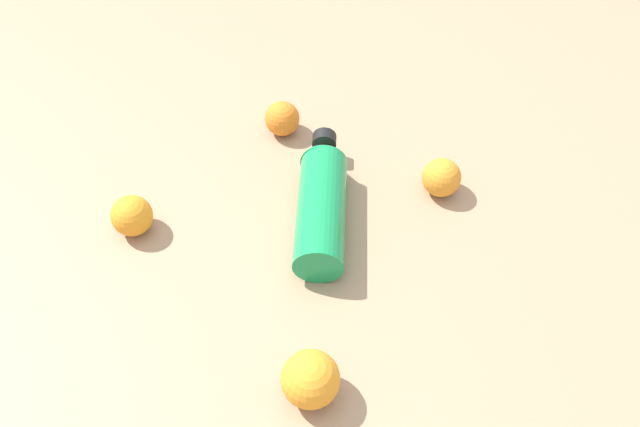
{
  "coord_description": "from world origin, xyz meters",
  "views": [
    {
      "loc": [
        -0.29,
        0.63,
        0.87
      ],
      "look_at": [
        -0.02,
        0.0,
        0.04
      ],
      "focal_mm": 37.49,
      "sensor_mm": 36.0,
      "label": 1
    }
  ],
  "objects_px": {
    "water_bottle": "(321,202)",
    "orange_2": "(132,216)",
    "orange_0": "(311,379)",
    "orange_1": "(441,177)",
    "orange_3": "(282,119)"
  },
  "relations": [
    {
      "from": "orange_1",
      "to": "orange_3",
      "type": "height_order",
      "value": "orange_1"
    },
    {
      "from": "orange_3",
      "to": "orange_1",
      "type": "bearing_deg",
      "value": 175.18
    },
    {
      "from": "orange_0",
      "to": "orange_1",
      "type": "relative_size",
      "value": 1.21
    },
    {
      "from": "water_bottle",
      "to": "orange_3",
      "type": "relative_size",
      "value": 4.57
    },
    {
      "from": "orange_1",
      "to": "orange_3",
      "type": "xyz_separation_m",
      "value": [
        0.31,
        -0.03,
        -0.0
      ]
    },
    {
      "from": "water_bottle",
      "to": "orange_2",
      "type": "height_order",
      "value": "water_bottle"
    },
    {
      "from": "water_bottle",
      "to": "orange_0",
      "type": "distance_m",
      "value": 0.31
    },
    {
      "from": "water_bottle",
      "to": "orange_2",
      "type": "distance_m",
      "value": 0.31
    },
    {
      "from": "orange_1",
      "to": "orange_3",
      "type": "distance_m",
      "value": 0.31
    },
    {
      "from": "water_bottle",
      "to": "orange_0",
      "type": "bearing_deg",
      "value": -179.9
    },
    {
      "from": "water_bottle",
      "to": "orange_0",
      "type": "xyz_separation_m",
      "value": [
        -0.11,
        0.29,
        0.0
      ]
    },
    {
      "from": "orange_1",
      "to": "orange_2",
      "type": "xyz_separation_m",
      "value": [
        0.43,
        0.28,
        0.0
      ]
    },
    {
      "from": "orange_2",
      "to": "orange_3",
      "type": "bearing_deg",
      "value": -111.6
    },
    {
      "from": "water_bottle",
      "to": "orange_2",
      "type": "xyz_separation_m",
      "value": [
        0.27,
        0.14,
        -0.01
      ]
    },
    {
      "from": "water_bottle",
      "to": "orange_3",
      "type": "distance_m",
      "value": 0.22
    }
  ]
}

